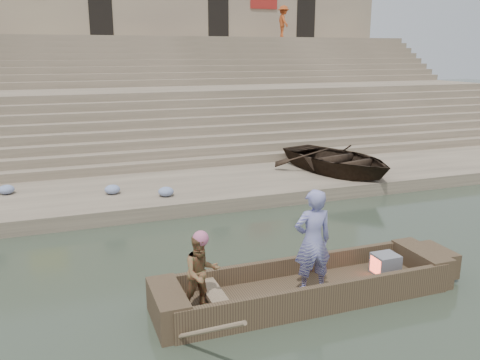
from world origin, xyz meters
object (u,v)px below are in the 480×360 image
television (385,264)px  pedestrian (283,22)px  rowing_man (201,273)px  standing_man (313,241)px  main_rowboat (306,293)px  beached_rowboat (337,159)px

television → pedestrian: pedestrian is taller
rowing_man → standing_man: bearing=-7.6°
main_rowboat → beached_rowboat: beached_rowboat is taller
television → beached_rowboat: size_ratio=0.10×
main_rowboat → rowing_man: bearing=-177.0°
main_rowboat → television: bearing=0.0°
rowing_man → pedestrian: pedestrian is taller
television → main_rowboat: bearing=-180.0°
television → beached_rowboat: bearing=66.0°
standing_man → beached_rowboat: size_ratio=0.43×
standing_man → pedestrian: 24.06m
pedestrian → rowing_man: bearing=159.2°
television → beached_rowboat: (3.12, 6.99, 0.44)m
main_rowboat → pedestrian: bearing=66.3°
main_rowboat → rowing_man: (-2.00, -0.11, 0.77)m
rowing_man → beached_rowboat: 9.83m
main_rowboat → standing_man: (0.02, -0.13, 1.06)m
standing_man → television: size_ratio=4.12×
main_rowboat → television: (1.68, 0.00, 0.31)m
rowing_man → pedestrian: (11.42, 21.56, 5.26)m
main_rowboat → standing_man: standing_man is taller
main_rowboat → television: television is taller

